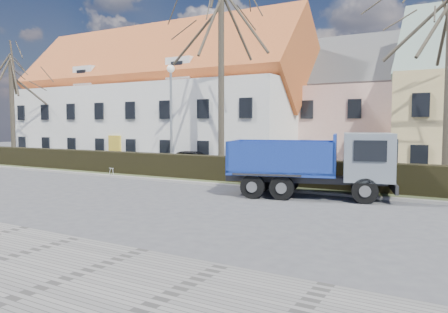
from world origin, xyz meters
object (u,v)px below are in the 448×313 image
Objects in this scene: dump_truck at (304,164)px; parked_car_a at (194,160)px; streetlight at (171,120)px; cart_frame at (110,171)px.

dump_truck is 1.75× the size of parked_car_a.
parked_car_a is (-10.09, 6.57, -0.72)m from dump_truck.
streetlight is 4.20m from parked_car_a.
streetlight reaches higher than dump_truck.
streetlight is at bearing -176.57° from parked_car_a.
streetlight is 10.91× the size of cart_frame.
parked_car_a is (2.37, 5.35, 0.40)m from cart_frame.
dump_truck is 10.27m from streetlight.
parked_car_a reaches higher than cart_frame.
cart_frame is 0.15× the size of parked_car_a.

